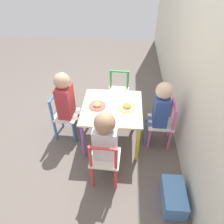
{
  "coord_description": "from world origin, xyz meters",
  "views": [
    {
      "loc": [
        1.74,
        0.12,
        1.83
      ],
      "look_at": [
        0.0,
        0.0,
        0.39
      ],
      "focal_mm": 35.0,
      "sensor_mm": 36.0,
      "label": 1
    }
  ],
  "objects_px": {
    "child_back": "(159,109)",
    "plate_back": "(127,107)",
    "chair_pink": "(162,124)",
    "kids_table": "(112,112)",
    "chair_blue": "(64,116)",
    "chair_green": "(118,93)",
    "child_front": "(67,101)",
    "chair_red": "(105,161)",
    "plate_front": "(97,105)",
    "storage_bin": "(173,197)",
    "child_right": "(105,140)"
  },
  "relations": [
    {
      "from": "kids_table",
      "to": "child_right",
      "type": "xyz_separation_m",
      "value": [
        0.47,
        -0.02,
        0.08
      ]
    },
    {
      "from": "child_back",
      "to": "chair_red",
      "type": "bearing_deg",
      "value": -42.18
    },
    {
      "from": "storage_bin",
      "to": "chair_red",
      "type": "bearing_deg",
      "value": -108.27
    },
    {
      "from": "child_right",
      "to": "plate_front",
      "type": "height_order",
      "value": "child_right"
    },
    {
      "from": "chair_pink",
      "to": "chair_red",
      "type": "distance_m",
      "value": 0.76
    },
    {
      "from": "chair_green",
      "to": "storage_bin",
      "type": "xyz_separation_m",
      "value": [
        1.27,
        0.54,
        -0.18
      ]
    },
    {
      "from": "child_front",
      "to": "chair_green",
      "type": "bearing_deg",
      "value": -41.4
    },
    {
      "from": "kids_table",
      "to": "child_right",
      "type": "height_order",
      "value": "child_right"
    },
    {
      "from": "child_front",
      "to": "child_right",
      "type": "xyz_separation_m",
      "value": [
        0.51,
        0.45,
        -0.01
      ]
    },
    {
      "from": "plate_front",
      "to": "chair_green",
      "type": "bearing_deg",
      "value": 160.32
    },
    {
      "from": "chair_blue",
      "to": "child_right",
      "type": "distance_m",
      "value": 0.76
    },
    {
      "from": "chair_red",
      "to": "storage_bin",
      "type": "relative_size",
      "value": 1.63
    },
    {
      "from": "plate_back",
      "to": "chair_pink",
      "type": "bearing_deg",
      "value": 87.67
    },
    {
      "from": "child_back",
      "to": "child_right",
      "type": "distance_m",
      "value": 0.68
    },
    {
      "from": "chair_blue",
      "to": "storage_bin",
      "type": "bearing_deg",
      "value": -120.3
    },
    {
      "from": "chair_green",
      "to": "storage_bin",
      "type": "relative_size",
      "value": 1.63
    },
    {
      "from": "chair_green",
      "to": "child_back",
      "type": "height_order",
      "value": "child_back"
    },
    {
      "from": "chair_pink",
      "to": "chair_green",
      "type": "distance_m",
      "value": 0.74
    },
    {
      "from": "kids_table",
      "to": "child_back",
      "type": "xyz_separation_m",
      "value": [
        0.01,
        0.47,
        0.07
      ]
    },
    {
      "from": "kids_table",
      "to": "storage_bin",
      "type": "relative_size",
      "value": 1.84
    },
    {
      "from": "child_front",
      "to": "storage_bin",
      "type": "height_order",
      "value": "child_front"
    },
    {
      "from": "child_right",
      "to": "plate_back",
      "type": "xyz_separation_m",
      "value": [
        -0.47,
        0.17,
        -0.0
      ]
    },
    {
      "from": "storage_bin",
      "to": "child_right",
      "type": "bearing_deg",
      "value": -113.35
    },
    {
      "from": "kids_table",
      "to": "chair_pink",
      "type": "distance_m",
      "value": 0.55
    },
    {
      "from": "kids_table",
      "to": "plate_front",
      "type": "bearing_deg",
      "value": -90.0
    },
    {
      "from": "chair_pink",
      "to": "plate_front",
      "type": "bearing_deg",
      "value": -89.63
    },
    {
      "from": "chair_pink",
      "to": "plate_back",
      "type": "distance_m",
      "value": 0.43
    },
    {
      "from": "storage_bin",
      "to": "kids_table",
      "type": "bearing_deg",
      "value": -141.81
    },
    {
      "from": "chair_pink",
      "to": "plate_back",
      "type": "height_order",
      "value": "chair_pink"
    },
    {
      "from": "storage_bin",
      "to": "chair_green",
      "type": "bearing_deg",
      "value": -157.04
    },
    {
      "from": "chair_blue",
      "to": "chair_red",
      "type": "bearing_deg",
      "value": -134.05
    },
    {
      "from": "child_front",
      "to": "plate_front",
      "type": "relative_size",
      "value": 4.64
    },
    {
      "from": "kids_table",
      "to": "child_back",
      "type": "height_order",
      "value": "child_back"
    },
    {
      "from": "child_front",
      "to": "chair_blue",
      "type": "bearing_deg",
      "value": 90.0
    },
    {
      "from": "child_right",
      "to": "storage_bin",
      "type": "distance_m",
      "value": 0.76
    },
    {
      "from": "chair_pink",
      "to": "chair_red",
      "type": "bearing_deg",
      "value": -45.56
    },
    {
      "from": "plate_front",
      "to": "storage_bin",
      "type": "relative_size",
      "value": 0.52
    },
    {
      "from": "chair_green",
      "to": "plate_front",
      "type": "bearing_deg",
      "value": -105.36
    },
    {
      "from": "plate_front",
      "to": "plate_back",
      "type": "distance_m",
      "value": 0.3
    },
    {
      "from": "child_front",
      "to": "plate_back",
      "type": "height_order",
      "value": "child_front"
    },
    {
      "from": "chair_green",
      "to": "child_back",
      "type": "relative_size",
      "value": 0.7
    },
    {
      "from": "chair_pink",
      "to": "chair_red",
      "type": "height_order",
      "value": "same"
    },
    {
      "from": "chair_pink",
      "to": "child_back",
      "type": "xyz_separation_m",
      "value": [
        -0.0,
        -0.06,
        0.2
      ]
    },
    {
      "from": "child_back",
      "to": "plate_back",
      "type": "distance_m",
      "value": 0.32
    },
    {
      "from": "kids_table",
      "to": "chair_blue",
      "type": "xyz_separation_m",
      "value": [
        -0.04,
        -0.53,
        -0.13
      ]
    },
    {
      "from": "chair_blue",
      "to": "child_right",
      "type": "height_order",
      "value": "child_right"
    },
    {
      "from": "child_back",
      "to": "plate_back",
      "type": "bearing_deg",
      "value": -90.78
    },
    {
      "from": "plate_front",
      "to": "plate_back",
      "type": "height_order",
      "value": "same"
    },
    {
      "from": "chair_green",
      "to": "child_front",
      "type": "xyz_separation_m",
      "value": [
        0.49,
        -0.51,
        0.21
      ]
    },
    {
      "from": "kids_table",
      "to": "chair_blue",
      "type": "height_order",
      "value": "chair_blue"
    }
  ]
}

